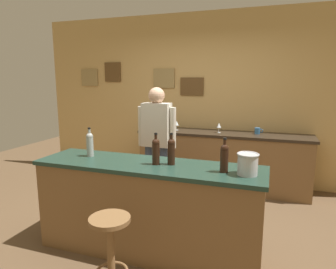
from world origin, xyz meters
name	(u,v)px	position (x,y,z in m)	size (l,w,h in m)	color
ground_plane	(162,232)	(0.00, 0.00, 0.00)	(10.00, 10.00, 0.00)	brown
back_wall	(203,98)	(-0.01, 2.03, 1.40)	(6.00, 0.09, 2.80)	tan
bar_counter	(148,208)	(0.00, -0.40, 0.46)	(2.23, 0.60, 0.92)	brown
side_counter	(222,160)	(0.40, 1.65, 0.45)	(2.66, 0.56, 0.90)	brown
bartender	(157,140)	(-0.30, 0.60, 0.94)	(0.52, 0.21, 1.62)	#384766
bar_stool	(111,244)	(-0.02, -1.10, 0.46)	(0.32, 0.32, 0.68)	brown
wine_bottle_a	(90,144)	(-0.68, -0.34, 1.06)	(0.07, 0.07, 0.31)	#999E99
wine_bottle_b	(156,150)	(0.09, -0.40, 1.06)	(0.07, 0.07, 0.31)	black
wine_bottle_c	(171,151)	(0.23, -0.36, 1.06)	(0.07, 0.07, 0.31)	black
wine_bottle_d	(224,157)	(0.73, -0.43, 1.06)	(0.07, 0.07, 0.31)	black
ice_bucket	(248,164)	(0.93, -0.44, 1.02)	(0.19, 0.19, 0.19)	#B7BABF
wine_glass_a	(177,124)	(-0.35, 1.63, 1.01)	(0.07, 0.07, 0.16)	silver
wine_glass_b	(219,126)	(0.34, 1.62, 1.01)	(0.07, 0.07, 0.16)	silver
coffee_mug	(258,131)	(0.91, 1.71, 0.95)	(0.13, 0.08, 0.09)	#336699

